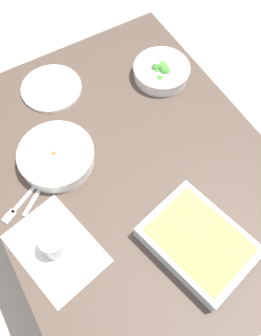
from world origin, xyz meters
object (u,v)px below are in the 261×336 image
at_px(spoon_by_stew, 43,185).
at_px(fork_on_table, 21,203).
at_px(stew_bowl, 56,156).
at_px(drink_cup, 54,245).
at_px(baking_dish, 198,242).
at_px(side_plate, 51,88).
at_px(broccoli_bowl, 161,71).

distance_m(spoon_by_stew, fork_on_table, 0.09).
relative_size(stew_bowl, drink_cup, 2.91).
bearing_deg(baking_dish, side_plate, 9.16).
relative_size(baking_dish, drink_cup, 4.05).
relative_size(broccoli_bowl, drink_cup, 2.46).
relative_size(stew_bowl, broccoli_bowl, 1.18).
bearing_deg(drink_cup, fork_on_table, 10.53).
relative_size(stew_bowl, side_plate, 1.12).
relative_size(drink_cup, spoon_by_stew, 0.56).
distance_m(drink_cup, side_plate, 0.60).
height_order(drink_cup, spoon_by_stew, drink_cup).
distance_m(broccoli_bowl, drink_cup, 0.74).
bearing_deg(broccoli_bowl, baking_dish, 156.65).
relative_size(broccoli_bowl, fork_on_table, 1.26).
xyz_separation_m(stew_bowl, side_plate, (0.29, -0.11, -0.03)).
relative_size(stew_bowl, fork_on_table, 1.48).
height_order(stew_bowl, side_plate, stew_bowl).
height_order(baking_dish, drink_cup, drink_cup).
height_order(side_plate, spoon_by_stew, side_plate).
bearing_deg(baking_dish, drink_cup, 61.08).
relative_size(broccoli_bowl, side_plate, 0.95).
xyz_separation_m(drink_cup, spoon_by_stew, (0.21, -0.05, -0.03)).
bearing_deg(drink_cup, spoon_by_stew, -13.49).
xyz_separation_m(stew_bowl, broccoli_bowl, (0.14, -0.49, -0.00)).
relative_size(stew_bowl, baking_dish, 0.72).
bearing_deg(fork_on_table, broccoli_bowl, -71.58).
bearing_deg(broccoli_bowl, stew_bowl, 105.59).
xyz_separation_m(baking_dish, fork_on_table, (0.38, 0.39, -0.03)).
distance_m(stew_bowl, baking_dish, 0.52).
relative_size(baking_dish, fork_on_table, 2.06).
xyz_separation_m(spoon_by_stew, fork_on_table, (-0.02, 0.08, -0.00)).
bearing_deg(fork_on_table, spoon_by_stew, -75.05).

